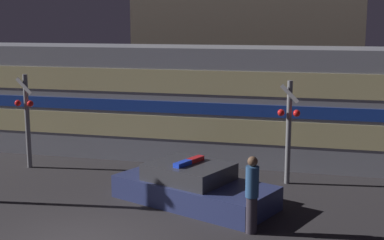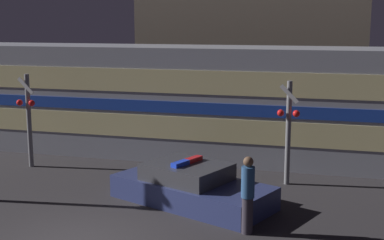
{
  "view_description": "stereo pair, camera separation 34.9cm",
  "coord_description": "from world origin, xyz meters",
  "px_view_note": "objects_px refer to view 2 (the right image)",
  "views": [
    {
      "loc": [
        5.11,
        -10.14,
        4.91
      ],
      "look_at": [
        0.91,
        6.17,
        1.82
      ],
      "focal_mm": 50.0,
      "sensor_mm": 36.0,
      "label": 1
    },
    {
      "loc": [
        5.44,
        -10.05,
        4.91
      ],
      "look_at": [
        0.91,
        6.17,
        1.82
      ],
      "focal_mm": 50.0,
      "sensor_mm": 36.0,
      "label": 2
    }
  ],
  "objects_px": {
    "train": "(192,101)",
    "pedestrian": "(248,194)",
    "crossing_signal_near": "(288,129)",
    "police_car": "(191,187)"
  },
  "relations": [
    {
      "from": "train",
      "to": "pedestrian",
      "type": "bearing_deg",
      "value": -64.69
    },
    {
      "from": "train",
      "to": "pedestrian",
      "type": "distance_m",
      "value": 7.87
    },
    {
      "from": "train",
      "to": "crossing_signal_near",
      "type": "bearing_deg",
      "value": -36.87
    },
    {
      "from": "pedestrian",
      "to": "crossing_signal_near",
      "type": "distance_m",
      "value": 4.27
    },
    {
      "from": "pedestrian",
      "to": "crossing_signal_near",
      "type": "xyz_separation_m",
      "value": [
        0.51,
        4.17,
        0.78
      ]
    },
    {
      "from": "pedestrian",
      "to": "crossing_signal_near",
      "type": "height_order",
      "value": "crossing_signal_near"
    },
    {
      "from": "train",
      "to": "police_car",
      "type": "xyz_separation_m",
      "value": [
        1.47,
        -5.33,
        -1.57
      ]
    },
    {
      "from": "police_car",
      "to": "train",
      "type": "bearing_deg",
      "value": 127.56
    },
    {
      "from": "crossing_signal_near",
      "to": "train",
      "type": "bearing_deg",
      "value": 143.13
    },
    {
      "from": "train",
      "to": "pedestrian",
      "type": "height_order",
      "value": "train"
    }
  ]
}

